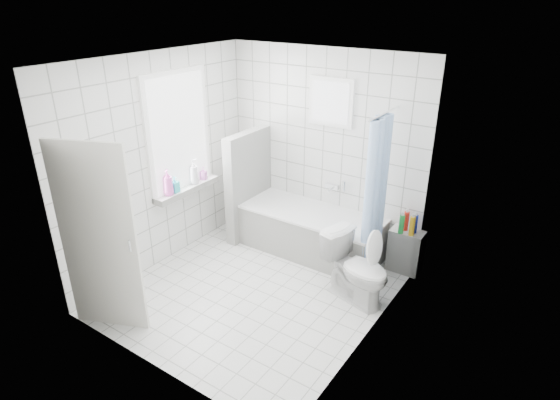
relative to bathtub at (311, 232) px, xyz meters
The scene contains 19 objects.
ground 1.16m from the bathtub, 94.02° to the right, with size 3.00×3.00×0.00m, color white.
ceiling 2.57m from the bathtub, 94.02° to the right, with size 3.00×3.00×0.00m, color white.
wall_back 1.08m from the bathtub, 101.91° to the left, with size 2.80×0.02×2.60m, color white.
wall_front 2.81m from the bathtub, 91.73° to the right, with size 2.80×0.02×2.60m, color white.
wall_left 2.11m from the bathtub, 142.74° to the right, with size 0.02×3.00×2.60m, color white.
wall_right 2.01m from the bathtub, 40.42° to the right, with size 0.02×3.00×2.60m, color white.
window_left 2.11m from the bathtub, 150.09° to the right, with size 0.01×0.90×1.40m, color white.
window_back 1.69m from the bathtub, 86.37° to the left, with size 0.50×0.01×0.50m, color white.
window_sill 1.71m from the bathtub, 149.29° to the right, with size 0.18×1.02×0.08m, color white.
door 2.72m from the bathtub, 111.47° to the right, with size 0.04×0.80×2.00m, color silver.
bathtub is the anchor object (origin of this frame).
partition_wall 1.10m from the bathtub, behind, with size 0.15×0.85×1.50m, color white.
tiled_ledge 1.22m from the bathtub, 12.03° to the left, with size 0.40×0.24×0.55m, color white.
toilet 1.14m from the bathtub, 32.96° to the right, with size 0.44×0.78×0.79m, color white.
curtain_rod 1.92m from the bathtub, ahead, with size 0.02×0.02×0.80m, color silver.
shower_curtain 1.20m from the bathtub, 10.09° to the right, with size 0.14×0.48×1.78m, color #5294F3, non-canonical shape.
tub_faucet 0.66m from the bathtub, 73.38° to the left, with size 0.18×0.06×0.06m, color silver.
sill_bottles 1.82m from the bathtub, 146.75° to the right, with size 0.18×0.76×0.33m.
ledge_bottles 1.28m from the bathtub, 10.07° to the left, with size 0.19×0.17×0.24m.
Camera 1 is at (2.80, -3.61, 3.22)m, focal length 30.00 mm.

